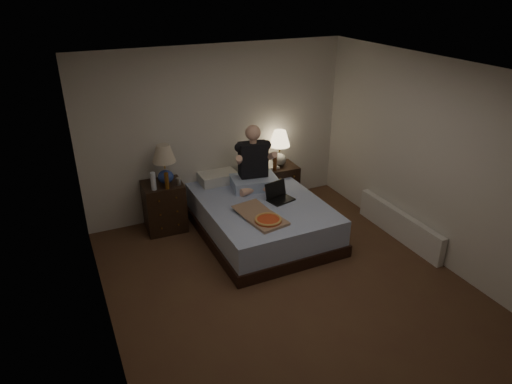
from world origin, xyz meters
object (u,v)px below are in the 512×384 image
laptop (281,193)px  pizza_box (268,220)px  nightstand_left (164,206)px  lamp_left (165,164)px  lamp_right (280,148)px  beer_bottle_left (167,181)px  water_bottle (153,181)px  beer_bottle_right (275,163)px  person (254,158)px  bed (260,217)px  radiator (399,225)px  nightstand_right (280,184)px  soda_can (178,181)px

laptop → pizza_box: size_ratio=0.45×
nightstand_left → lamp_left: size_ratio=1.27×
lamp_right → beer_bottle_left: (-1.86, -0.27, -0.09)m
water_bottle → laptop: bearing=-23.1°
water_bottle → pizza_box: water_bottle is taller
beer_bottle_right → person: bearing=-155.0°
bed → beer_bottle_right: 0.97m
nightstand_left → radiator: nightstand_left is taller
beer_bottle_right → radiator: beer_bottle_right is taller
beer_bottle_left → person: bearing=-4.0°
nightstand_left → beer_bottle_left: 0.50m
lamp_right → pizza_box: lamp_right is taller
water_bottle → nightstand_right: bearing=5.6°
beer_bottle_left → pizza_box: bearing=-49.5°
beer_bottle_left → laptop: bearing=-24.3°
nightstand_right → lamp_right: 0.60m
nightstand_left → radiator: size_ratio=0.44×
laptop → pizza_box: (-0.44, -0.50, -0.08)m
nightstand_right → beer_bottle_right: beer_bottle_right is taller
nightstand_left → soda_can: soda_can is taller
lamp_left → soda_can: 0.30m
beer_bottle_right → pizza_box: bearing=-120.2°
soda_can → person: (1.09, -0.14, 0.22)m
nightstand_left → beer_bottle_right: 1.77m
beer_bottle_right → person: person is taller
radiator → bed: bearing=151.3°
nightstand_right → water_bottle: size_ratio=2.54×
lamp_left → pizza_box: lamp_left is taller
nightstand_left → radiator: bearing=-27.6°
nightstand_left → lamp_left: (0.06, 0.00, 0.63)m
nightstand_right → water_bottle: bearing=-173.2°
water_bottle → beer_bottle_right: size_ratio=1.09×
water_bottle → radiator: size_ratio=0.16×
soda_can → radiator: size_ratio=0.06×
lamp_left → soda_can: (0.14, -0.13, -0.23)m
nightstand_left → beer_bottle_left: beer_bottle_left is taller
soda_can → beer_bottle_right: 1.53m
water_bottle → laptop: (1.59, -0.68, -0.20)m
bed → soda_can: bearing=149.7°
radiator → laptop: bearing=150.9°
bed → beer_bottle_right: bearing=49.0°
water_bottle → lamp_left: bearing=35.7°
lamp_right → beer_bottle_left: lamp_right is taller
bed → nightstand_left: size_ratio=2.92×
lamp_left → lamp_right: (1.83, 0.09, -0.07)m
lamp_right → pizza_box: 1.70m
beer_bottle_right → bed: bearing=-130.6°
bed → nightstand_left: nightstand_left is taller
nightstand_right → water_bottle: 2.11m
soda_can → beer_bottle_right: (1.53, 0.06, -0.01)m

